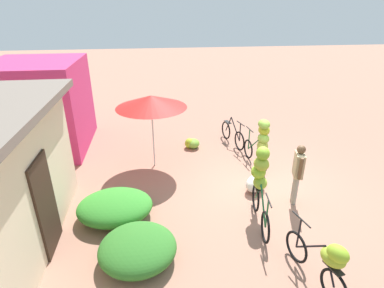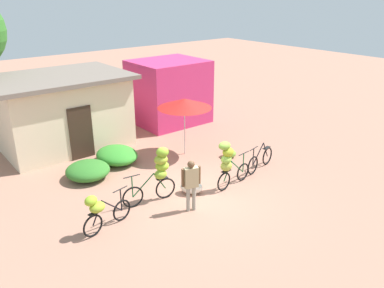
{
  "view_description": "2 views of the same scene",
  "coord_description": "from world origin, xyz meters",
  "px_view_note": "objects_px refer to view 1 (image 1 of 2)",
  "views": [
    {
      "loc": [
        -6.67,
        2.71,
        4.52
      ],
      "look_at": [
        1.03,
        1.69,
        0.97
      ],
      "focal_mm": 28.5,
      "sensor_mm": 36.0,
      "label": 1
    },
    {
      "loc": [
        -6.8,
        -8.32,
        5.97
      ],
      "look_at": [
        0.63,
        0.94,
        1.25
      ],
      "focal_mm": 36.48,
      "sensor_mm": 36.0,
      "label": 2
    }
  ],
  "objects_px": {
    "person_vendor": "(298,169)",
    "produce_sack": "(256,183)",
    "shop_pink": "(41,106)",
    "bicycle_center_loaded": "(261,140)",
    "bicycle_leftmost": "(326,259)",
    "bicycle_near_pile": "(261,178)",
    "market_umbrella": "(151,102)",
    "bicycle_by_shop": "(232,134)",
    "banana_pile_on_ground": "(192,143)"
  },
  "relations": [
    {
      "from": "bicycle_leftmost",
      "to": "bicycle_near_pile",
      "type": "bearing_deg",
      "value": 11.36
    },
    {
      "from": "bicycle_center_loaded",
      "to": "banana_pile_on_ground",
      "type": "distance_m",
      "value": 2.65
    },
    {
      "from": "banana_pile_on_ground",
      "to": "produce_sack",
      "type": "distance_m",
      "value": 3.17
    },
    {
      "from": "shop_pink",
      "to": "bicycle_near_pile",
      "type": "height_order",
      "value": "shop_pink"
    },
    {
      "from": "bicycle_leftmost",
      "to": "produce_sack",
      "type": "bearing_deg",
      "value": 2.5
    },
    {
      "from": "person_vendor",
      "to": "shop_pink",
      "type": "bearing_deg",
      "value": 58.7
    },
    {
      "from": "market_umbrella",
      "to": "person_vendor",
      "type": "height_order",
      "value": "market_umbrella"
    },
    {
      "from": "bicycle_leftmost",
      "to": "bicycle_center_loaded",
      "type": "relative_size",
      "value": 0.96
    },
    {
      "from": "bicycle_near_pile",
      "to": "banana_pile_on_ground",
      "type": "relative_size",
      "value": 2.81
    },
    {
      "from": "market_umbrella",
      "to": "banana_pile_on_ground",
      "type": "relative_size",
      "value": 3.61
    },
    {
      "from": "market_umbrella",
      "to": "produce_sack",
      "type": "relative_size",
      "value": 3.16
    },
    {
      "from": "bicycle_near_pile",
      "to": "bicycle_by_shop",
      "type": "relative_size",
      "value": 1.04
    },
    {
      "from": "market_umbrella",
      "to": "bicycle_by_shop",
      "type": "bearing_deg",
      "value": -66.13
    },
    {
      "from": "shop_pink",
      "to": "bicycle_center_loaded",
      "type": "xyz_separation_m",
      "value": [
        -2.56,
        -6.75,
        -0.5
      ]
    },
    {
      "from": "market_umbrella",
      "to": "bicycle_leftmost",
      "type": "xyz_separation_m",
      "value": [
        -4.92,
        -2.77,
        -1.37
      ]
    },
    {
      "from": "bicycle_by_shop",
      "to": "bicycle_near_pile",
      "type": "bearing_deg",
      "value": 173.9
    },
    {
      "from": "shop_pink",
      "to": "person_vendor",
      "type": "bearing_deg",
      "value": -121.3
    },
    {
      "from": "bicycle_center_loaded",
      "to": "banana_pile_on_ground",
      "type": "bearing_deg",
      "value": 45.26
    },
    {
      "from": "bicycle_leftmost",
      "to": "market_umbrella",
      "type": "bearing_deg",
      "value": 29.34
    },
    {
      "from": "shop_pink",
      "to": "bicycle_by_shop",
      "type": "height_order",
      "value": "shop_pink"
    },
    {
      "from": "bicycle_leftmost",
      "to": "bicycle_near_pile",
      "type": "xyz_separation_m",
      "value": [
        2.13,
        0.43,
        0.33
      ]
    },
    {
      "from": "market_umbrella",
      "to": "person_vendor",
      "type": "distance_m",
      "value": 4.32
    },
    {
      "from": "shop_pink",
      "to": "bicycle_center_loaded",
      "type": "height_order",
      "value": "shop_pink"
    },
    {
      "from": "market_umbrella",
      "to": "banana_pile_on_ground",
      "type": "height_order",
      "value": "market_umbrella"
    },
    {
      "from": "bicycle_by_shop",
      "to": "market_umbrella",
      "type": "bearing_deg",
      "value": 113.87
    },
    {
      "from": "market_umbrella",
      "to": "bicycle_near_pile",
      "type": "xyz_separation_m",
      "value": [
        -2.79,
        -2.34,
        -1.04
      ]
    },
    {
      "from": "market_umbrella",
      "to": "bicycle_by_shop",
      "type": "distance_m",
      "value": 3.46
    },
    {
      "from": "shop_pink",
      "to": "market_umbrella",
      "type": "xyz_separation_m",
      "value": [
        -1.88,
        -3.65,
        0.57
      ]
    },
    {
      "from": "bicycle_center_loaded",
      "to": "bicycle_leftmost",
      "type": "bearing_deg",
      "value": 175.54
    },
    {
      "from": "banana_pile_on_ground",
      "to": "person_vendor",
      "type": "height_order",
      "value": "person_vendor"
    },
    {
      "from": "bicycle_center_loaded",
      "to": "shop_pink",
      "type": "bearing_deg",
      "value": 69.23
    },
    {
      "from": "produce_sack",
      "to": "shop_pink",
      "type": "bearing_deg",
      "value": 59.77
    },
    {
      "from": "bicycle_by_shop",
      "to": "produce_sack",
      "type": "height_order",
      "value": "bicycle_by_shop"
    },
    {
      "from": "bicycle_center_loaded",
      "to": "person_vendor",
      "type": "relative_size",
      "value": 1.05
    },
    {
      "from": "market_umbrella",
      "to": "bicycle_near_pile",
      "type": "distance_m",
      "value": 3.79
    },
    {
      "from": "bicycle_by_shop",
      "to": "banana_pile_on_ground",
      "type": "xyz_separation_m",
      "value": [
        -0.13,
        1.47,
        -0.2
      ]
    },
    {
      "from": "bicycle_near_pile",
      "to": "produce_sack",
      "type": "height_order",
      "value": "bicycle_near_pile"
    },
    {
      "from": "bicycle_center_loaded",
      "to": "bicycle_by_shop",
      "type": "xyz_separation_m",
      "value": [
        1.91,
        0.33,
        -0.61
      ]
    },
    {
      "from": "bicycle_near_pile",
      "to": "bicycle_center_loaded",
      "type": "distance_m",
      "value": 2.24
    },
    {
      "from": "shop_pink",
      "to": "market_umbrella",
      "type": "distance_m",
      "value": 4.15
    },
    {
      "from": "bicycle_near_pile",
      "to": "market_umbrella",
      "type": "bearing_deg",
      "value": 39.96
    },
    {
      "from": "person_vendor",
      "to": "produce_sack",
      "type": "bearing_deg",
      "value": 50.89
    },
    {
      "from": "bicycle_leftmost",
      "to": "bicycle_near_pile",
      "type": "distance_m",
      "value": 2.2
    },
    {
      "from": "bicycle_near_pile",
      "to": "person_vendor",
      "type": "bearing_deg",
      "value": -70.54
    },
    {
      "from": "market_umbrella",
      "to": "bicycle_leftmost",
      "type": "relative_size",
      "value": 1.41
    },
    {
      "from": "shop_pink",
      "to": "market_umbrella",
      "type": "bearing_deg",
      "value": -117.23
    },
    {
      "from": "bicycle_center_loaded",
      "to": "produce_sack",
      "type": "xyz_separation_m",
      "value": [
        -1.1,
        0.47,
        -0.75
      ]
    },
    {
      "from": "shop_pink",
      "to": "bicycle_center_loaded",
      "type": "bearing_deg",
      "value": -110.77
    },
    {
      "from": "shop_pink",
      "to": "banana_pile_on_ground",
      "type": "xyz_separation_m",
      "value": [
        -0.78,
        -4.96,
        -1.3
      ]
    },
    {
      "from": "shop_pink",
      "to": "person_vendor",
      "type": "distance_m",
      "value": 8.28
    }
  ]
}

